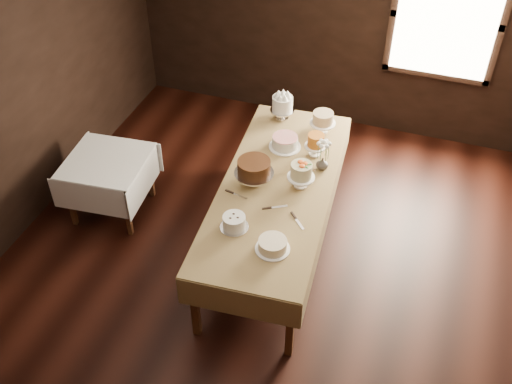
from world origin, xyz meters
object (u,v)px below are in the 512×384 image
Objects in this scene: cake_caramel at (315,146)px; cake_server_a at (280,207)px; cake_speckled at (323,123)px; cake_swirl at (234,223)px; cake_server_d at (309,170)px; cake_cream at (273,245)px; cake_server_b at (299,224)px; cake_meringue at (282,109)px; cake_chocolate at (254,173)px; display_table at (277,191)px; cake_lattice at (285,143)px; flower_vase at (322,164)px; side_table at (107,166)px; cake_flowers at (301,176)px; cake_server_e at (240,196)px.

cake_server_a is (-0.10, -0.87, -0.11)m from cake_caramel.
cake_swirl is (-0.37, -1.69, -0.04)m from cake_speckled.
cake_server_d is (0.04, -0.70, -0.10)m from cake_speckled.
cake_server_b is at bearing 70.39° from cake_cream.
cake_server_d is (0.01, -0.27, -0.11)m from cake_caramel.
cake_server_d is (0.52, -0.79, -0.13)m from cake_meringue.
cake_server_b is at bearing -35.50° from cake_chocolate.
display_table is 11.38× the size of cake_server_d.
cake_caramel is 1.40m from cake_cream.
display_table is 1.16m from cake_meringue.
flower_vase reaches higher than cake_lattice.
cake_flowers is at bearing 3.03° from side_table.
cake_speckled is at bearing 54.08° from cake_lattice.
cake_flowers is at bearing 152.43° from cake_server_b.
cake_speckled is 1.73m from cake_swirl.
cake_caramel reaches higher than display_table.
cake_meringue is (1.57, 1.15, 0.34)m from side_table.
cake_server_a is (-0.10, 0.53, -0.05)m from cake_cream.
cake_meringue is at bearing 104.88° from cake_cream.
cake_speckled reaches higher than cake_server_e.
cake_speckled is at bearing 27.31° from side_table.
flower_vase is (0.12, 0.07, 0.06)m from cake_server_d.
cake_server_b is at bearing -4.90° from cake_server_e.
cake_caramel is 0.89m from cake_server_a.
cake_caramel is 1.06× the size of cake_server_d.
cake_meringue is 0.53m from cake_lattice.
cake_server_e is at bearing 146.60° from cake_server_a.
cake_lattice is (0.18, -0.49, -0.07)m from cake_meringue.
cake_swirl is at bearing -118.08° from cake_flowers.
cake_server_b is 1.91× the size of flower_vase.
cake_cream is at bearing -36.97° from cake_server_e.
cake_lattice is 1.38× the size of cake_server_b.
cake_flowers is 1.19× the size of cake_server_d.
cake_chocolate reaches higher than flower_vase.
cake_lattice is at bearing 160.97° from cake_server_b.
cake_speckled is 0.65m from flower_vase.
cake_lattice is 1.29× the size of cake_swirl.
cake_lattice is at bearing 112.81° from cake_server_d.
cake_swirl is at bearing -107.52° from cake_caramel.
cake_swirl is 0.43m from cake_server_e.
side_table is at bearing -152.69° from cake_speckled.
side_table is at bearing 159.35° from cake_swirl.
cake_lattice is 0.45m from cake_server_d.
cake_server_d is at bearing -86.46° from cake_speckled.
cake_flowers is 1.19× the size of cake_server_a.
display_table is 0.31m from cake_server_a.
flower_vase is at bearing 11.04° from side_table.
cake_server_b is (0.64, -1.55, -0.13)m from cake_meringue.
cake_speckled is at bearing 77.78° from cake_swirl.
cake_server_b and cake_server_e have the same top height.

